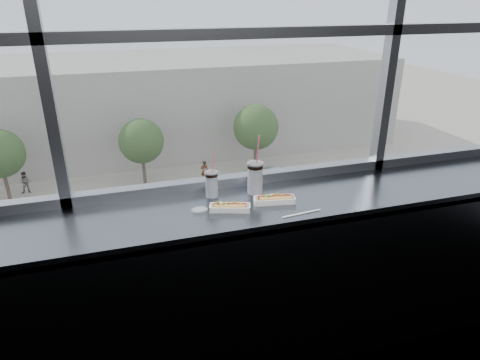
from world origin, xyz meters
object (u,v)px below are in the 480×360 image
object	(u,v)px
hotdog_tray_left	(230,207)
soda_cup_right	(255,176)
pedestrian_c	(204,169)
car_far_b	(135,196)
wrapper	(199,210)
car_near_e	(398,221)
car_near_d	(287,237)
car_near_c	(153,262)
hotdog_tray_right	(275,199)
tree_center	(141,141)
car_far_c	(283,176)
pedestrian_a	(25,181)
soda_cup_left	(212,183)
tree_right	(256,127)
loose_straw	(302,213)

from	to	relation	value
hotdog_tray_left	soda_cup_right	bearing A→B (deg)	58.82
pedestrian_c	car_far_b	bearing A→B (deg)	31.71
wrapper	car_near_e	xyz separation A→B (m)	(14.92, 16.29, -11.10)
car_near_d	car_near_c	size ratio (longest dim) A/B	1.17
soda_cup_right	car_near_d	world-z (taller)	soda_cup_right
car_near_c	hotdog_tray_right	bearing A→B (deg)	175.77
soda_cup_right	car_near_d	distance (m)	20.97
hotdog_tray_left	car_near_d	world-z (taller)	hotdog_tray_left
car_far_b	tree_center	xyz separation A→B (m)	(0.95, 4.00, 2.46)
car_far_c	pedestrian_a	bearing A→B (deg)	82.17
car_near_d	pedestrian_c	world-z (taller)	car_near_d
car_far_b	pedestrian_a	size ratio (longest dim) A/B	2.93
soda_cup_left	pedestrian_c	world-z (taller)	soda_cup_left
soda_cup_right	pedestrian_c	distance (m)	30.18
soda_cup_right	tree_center	bearing A→B (deg)	87.88
tree_center	tree_right	distance (m)	8.79
hotdog_tray_left	soda_cup_right	size ratio (longest dim) A/B	0.65
car_near_d	car_near_e	world-z (taller)	car_near_d
car_near_c	tree_right	bearing A→B (deg)	-41.50
soda_cup_left	pedestrian_a	xyz separation A→B (m)	(-7.00, 29.09, -11.17)
soda_cup_left	car_near_c	size ratio (longest dim) A/B	0.05
hotdog_tray_right	wrapper	world-z (taller)	hotdog_tray_right
car_near_c	soda_cup_right	bearing A→B (deg)	175.55
car_near_e	pedestrian_a	world-z (taller)	pedestrian_a
pedestrian_c	soda_cup_left	bearing A→B (deg)	78.17
hotdog_tray_right	tree_center	size ratio (longest dim) A/B	0.05
wrapper	soda_cup_right	bearing A→B (deg)	21.39
car_far_b	car_far_c	distance (m)	10.45
car_far_b	pedestrian_a	world-z (taller)	pedestrian_a
car_far_c	tree_right	distance (m)	4.80
car_far_b	tree_right	world-z (taller)	tree_right
hotdog_tray_right	car_near_c	distance (m)	19.75
car_near_c	hotdog_tray_left	bearing A→B (deg)	174.83
soda_cup_left	soda_cup_right	xyz separation A→B (m)	(0.26, -0.03, 0.02)
hotdog_tray_right	car_near_c	bearing A→B (deg)	98.64
car_near_e	pedestrian_c	bearing A→B (deg)	40.95
hotdog_tray_left	car_near_e	size ratio (longest dim) A/B	0.04
hotdog_tray_right	pedestrian_a	distance (m)	32.16
wrapper	car_near_d	xyz separation A→B (m)	(7.90, 16.29, -10.95)
hotdog_tray_right	tree_center	world-z (taller)	hotdog_tray_right
hotdog_tray_left	soda_cup_right	world-z (taller)	soda_cup_right
car_far_b	car_near_d	xyz separation A→B (m)	(7.45, -8.00, 0.14)
car_near_e	pedestrian_a	distance (m)	25.37
soda_cup_right	car_near_d	xyz separation A→B (m)	(7.53, 16.15, -11.05)
tree_center	loose_straw	bearing A→B (deg)	-91.79
wrapper	tree_center	xyz separation A→B (m)	(1.41, 28.29, -8.64)
car_near_e	tree_center	xyz separation A→B (m)	(-13.51, 12.00, 2.46)
hotdog_tray_right	tree_right	xyz separation A→B (m)	(9.76, 28.31, -8.36)
loose_straw	tree_right	bearing A→B (deg)	65.26
hotdog_tray_right	wrapper	distance (m)	0.43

